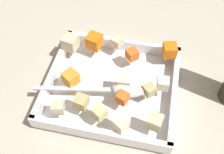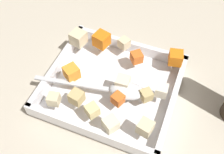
# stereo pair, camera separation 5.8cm
# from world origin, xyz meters

# --- Properties ---
(ground_plane) EXTENTS (4.00, 4.00, 0.00)m
(ground_plane) POSITION_xyz_m (0.00, 0.00, 0.00)
(ground_plane) COLOR #BCB29E
(baking_dish) EXTENTS (0.29, 0.26, 0.05)m
(baking_dish) POSITION_xyz_m (0.02, -0.00, 0.01)
(baking_dish) COLOR silver
(baking_dish) RESTS_ON ground_plane
(carrot_chunk_near_spoon) EXTENTS (0.03, 0.03, 0.02)m
(carrot_chunk_near_spoon) POSITION_xyz_m (0.05, -0.05, 0.06)
(carrot_chunk_near_spoon) COLOR orange
(carrot_chunk_near_spoon) RESTS_ON baking_dish
(carrot_chunk_mid_left) EXTENTS (0.04, 0.04, 0.03)m
(carrot_chunk_mid_left) POSITION_xyz_m (0.13, 0.10, 0.06)
(carrot_chunk_mid_left) COLOR orange
(carrot_chunk_mid_left) RESTS_ON baking_dish
(carrot_chunk_corner_ne) EXTENTS (0.03, 0.03, 0.02)m
(carrot_chunk_corner_ne) POSITION_xyz_m (0.05, 0.07, 0.06)
(carrot_chunk_corner_ne) COLOR orange
(carrot_chunk_corner_ne) RESTS_ON baking_dish
(carrot_chunk_heap_top) EXTENTS (0.04, 0.04, 0.03)m
(carrot_chunk_heap_top) POSITION_xyz_m (-0.07, -0.03, 0.06)
(carrot_chunk_heap_top) COLOR orange
(carrot_chunk_heap_top) RESTS_ON baking_dish
(carrot_chunk_front_center) EXTENTS (0.04, 0.04, 0.03)m
(carrot_chunk_front_center) POSITION_xyz_m (-0.05, 0.09, 0.06)
(carrot_chunk_front_center) COLOR orange
(carrot_chunk_front_center) RESTS_ON baking_dish
(potato_chunk_near_right) EXTENTS (0.04, 0.04, 0.03)m
(potato_chunk_near_right) POSITION_xyz_m (-0.10, 0.07, 0.06)
(potato_chunk_near_right) COLOR beige
(potato_chunk_near_right) RESTS_ON baking_dish
(potato_chunk_near_left) EXTENTS (0.03, 0.03, 0.03)m
(potato_chunk_near_left) POSITION_xyz_m (0.12, -0.10, 0.06)
(potato_chunk_near_left) COLOR beige
(potato_chunk_near_left) RESTS_ON baking_dish
(potato_chunk_far_left) EXTENTS (0.03, 0.03, 0.02)m
(potato_chunk_far_left) POSITION_xyz_m (0.01, 0.10, 0.06)
(potato_chunk_far_left) COLOR beige
(potato_chunk_far_left) RESTS_ON baking_dish
(potato_chunk_corner_sw) EXTENTS (0.03, 0.03, 0.02)m
(potato_chunk_corner_sw) POSITION_xyz_m (0.01, -0.10, 0.06)
(potato_chunk_corner_sw) COLOR #E0CC89
(potato_chunk_corner_sw) RESTS_ON baking_dish
(potato_chunk_back_center) EXTENTS (0.04, 0.04, 0.03)m
(potato_chunk_back_center) POSITION_xyz_m (0.06, -0.11, 0.06)
(potato_chunk_back_center) COLOR beige
(potato_chunk_back_center) RESTS_ON baking_dish
(potato_chunk_center) EXTENTS (0.03, 0.03, 0.02)m
(potato_chunk_center) POSITION_xyz_m (0.10, -0.02, 0.06)
(potato_chunk_center) COLOR tan
(potato_chunk_center) RESTS_ON baking_dish
(potato_chunk_mid_right) EXTENTS (0.03, 0.03, 0.03)m
(potato_chunk_mid_right) POSITION_xyz_m (-0.03, -0.08, 0.06)
(potato_chunk_mid_right) COLOR tan
(potato_chunk_mid_right) RESTS_ON baking_dish
(potato_chunk_corner_se) EXTENTS (0.03, 0.03, 0.02)m
(potato_chunk_corner_se) POSITION_xyz_m (-0.08, -0.10, 0.06)
(potato_chunk_corner_se) COLOR beige
(potato_chunk_corner_se) RESTS_ON baking_dish
(potato_chunk_heap_side) EXTENTS (0.03, 0.03, 0.03)m
(potato_chunk_heap_side) POSITION_xyz_m (0.04, -0.01, 0.06)
(potato_chunk_heap_side) COLOR beige
(potato_chunk_heap_side) RESTS_ON baking_dish
(parsnip_chunk_under_handle) EXTENTS (0.03, 0.03, 0.03)m
(parsnip_chunk_under_handle) POSITION_xyz_m (0.13, 0.00, 0.06)
(parsnip_chunk_under_handle) COLOR silver
(parsnip_chunk_under_handle) RESTS_ON baking_dish
(serving_spoon) EXTENTS (0.25, 0.07, 0.02)m
(serving_spoon) POSITION_xyz_m (0.04, -0.03, 0.05)
(serving_spoon) COLOR silver
(serving_spoon) RESTS_ON baking_dish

